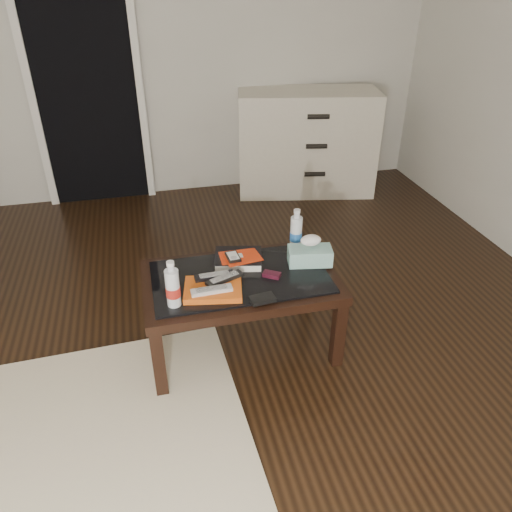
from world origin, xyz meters
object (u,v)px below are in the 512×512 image
at_px(dresser, 306,142).
at_px(water_bottle_left, 172,284).
at_px(water_bottle_right, 296,229).
at_px(textbook, 238,259).
at_px(coffee_table, 240,286).
at_px(tissue_box, 310,256).

height_order(dresser, water_bottle_left, dresser).
relative_size(dresser, water_bottle_left, 5.36).
bearing_deg(dresser, water_bottle_right, -98.87).
relative_size(textbook, water_bottle_left, 1.05).
xyz_separation_m(dresser, textbook, (-1.01, -1.86, 0.03)).
bearing_deg(coffee_table, tissue_box, 5.71).
relative_size(coffee_table, water_bottle_right, 4.20).
xyz_separation_m(coffee_table, textbook, (0.02, 0.13, 0.09)).
height_order(coffee_table, water_bottle_left, water_bottle_left).
height_order(coffee_table, water_bottle_right, water_bottle_right).
bearing_deg(tissue_box, coffee_table, -164.13).
height_order(dresser, textbook, dresser).
bearing_deg(tissue_box, dresser, 82.12).
relative_size(textbook, water_bottle_right, 1.05).
relative_size(coffee_table, tissue_box, 4.35).
distance_m(dresser, tissue_box, 2.06).
relative_size(textbook, tissue_box, 1.09).
bearing_deg(water_bottle_left, textbook, 38.71).
bearing_deg(textbook, dresser, 74.12).
bearing_deg(water_bottle_right, textbook, -166.93).
bearing_deg(coffee_table, water_bottle_left, -154.84).
bearing_deg(tissue_box, water_bottle_left, -154.40).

